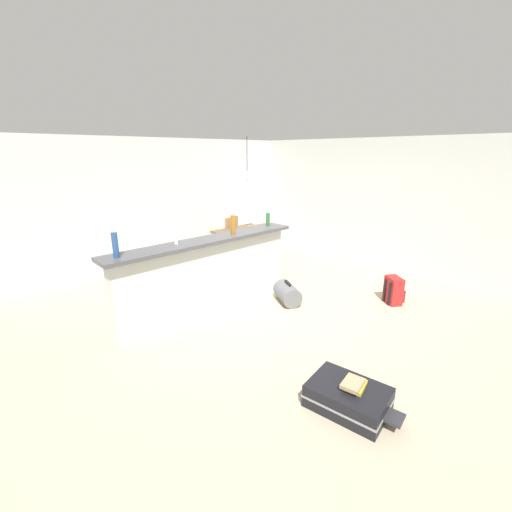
% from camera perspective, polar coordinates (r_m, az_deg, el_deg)
% --- Properties ---
extents(ground_plane, '(13.00, 13.00, 0.05)m').
position_cam_1_polar(ground_plane, '(5.26, 1.89, -8.37)').
color(ground_plane, '#BCAD8E').
extents(wall_back, '(6.60, 0.10, 2.50)m').
position_cam_1_polar(wall_back, '(7.30, -15.38, 8.70)').
color(wall_back, silver).
rests_on(wall_back, ground_plane).
extents(wall_right, '(0.10, 6.00, 2.50)m').
position_cam_1_polar(wall_right, '(7.46, 17.31, 8.70)').
color(wall_right, silver).
rests_on(wall_right, ground_plane).
extents(partition_half_wall, '(2.80, 0.20, 1.02)m').
position_cam_1_polar(partition_half_wall, '(4.96, -7.88, -3.44)').
color(partition_half_wall, silver).
rests_on(partition_half_wall, ground_plane).
extents(bar_countertop, '(2.96, 0.40, 0.05)m').
position_cam_1_polar(bar_countertop, '(4.80, -8.14, 2.56)').
color(bar_countertop, '#4C4C51').
rests_on(bar_countertop, partition_half_wall).
extents(bottle_blue, '(0.07, 0.07, 0.29)m').
position_cam_1_polar(bottle_blue, '(4.18, -22.47, 1.70)').
color(bottle_blue, '#284C89').
rests_on(bottle_blue, bar_countertop).
extents(bottle_white, '(0.06, 0.06, 0.22)m').
position_cam_1_polar(bottle_white, '(4.57, -13.26, 3.31)').
color(bottle_white, silver).
rests_on(bottle_white, bar_countertop).
extents(bottle_amber, '(0.07, 0.07, 0.28)m').
position_cam_1_polar(bottle_amber, '(5.00, -3.87, 5.23)').
color(bottle_amber, '#9E661E').
rests_on(bottle_amber, bar_countertop).
extents(bottle_green, '(0.06, 0.06, 0.21)m').
position_cam_1_polar(bottle_green, '(5.59, 2.00, 6.16)').
color(bottle_green, '#2D6B38').
rests_on(bottle_green, bar_countertop).
extents(dining_table, '(1.10, 0.80, 0.74)m').
position_cam_1_polar(dining_table, '(6.84, -2.00, 3.61)').
color(dining_table, brown).
rests_on(dining_table, ground_plane).
extents(dining_chair_near_partition, '(0.45, 0.45, 0.93)m').
position_cam_1_polar(dining_chair_near_partition, '(6.44, 0.65, 1.57)').
color(dining_chair_near_partition, '#9E754C').
rests_on(dining_chair_near_partition, ground_plane).
extents(dining_chair_far_side, '(0.47, 0.47, 0.93)m').
position_cam_1_polar(dining_chair_far_side, '(7.31, -4.68, 3.39)').
color(dining_chair_far_side, '#9E754C').
rests_on(dining_chair_far_side, ground_plane).
extents(pendant_lamp, '(0.34, 0.34, 0.80)m').
position_cam_1_polar(pendant_lamp, '(6.61, -1.49, 13.43)').
color(pendant_lamp, black).
extents(suitcase_flat_black, '(0.60, 0.87, 0.22)m').
position_cam_1_polar(suitcase_flat_black, '(3.43, 15.16, -21.83)').
color(suitcase_flat_black, black).
rests_on(suitcase_flat_black, ground_plane).
extents(backpack_red, '(0.33, 0.34, 0.42)m').
position_cam_1_polar(backpack_red, '(5.63, 22.03, -5.41)').
color(backpack_red, red).
rests_on(backpack_red, ground_plane).
extents(duffel_bag_grey, '(0.49, 0.56, 0.34)m').
position_cam_1_polar(duffel_bag_grey, '(5.28, 5.27, -6.24)').
color(duffel_bag_grey, slate).
rests_on(duffel_bag_grey, ground_plane).
extents(book_stack, '(0.29, 0.21, 0.07)m').
position_cam_1_polar(book_stack, '(3.35, 16.06, -19.92)').
color(book_stack, gold).
rests_on(book_stack, suitcase_flat_black).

